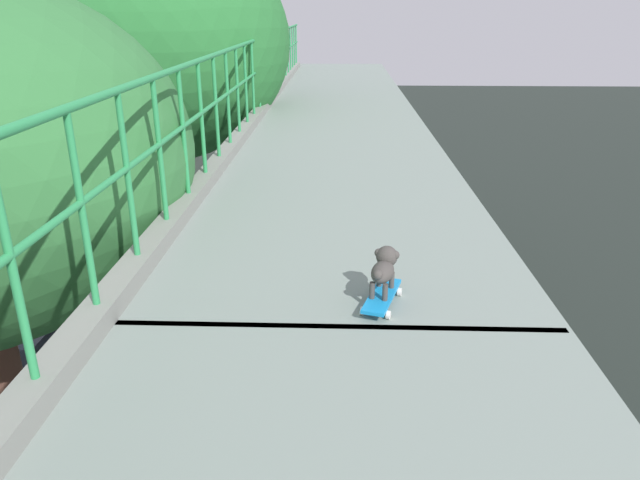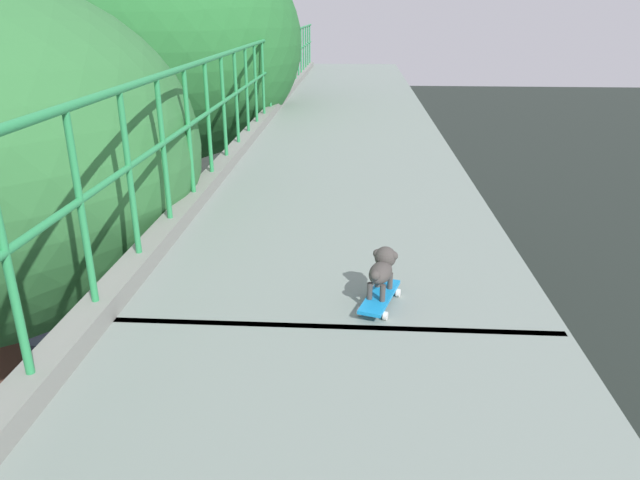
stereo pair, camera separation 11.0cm
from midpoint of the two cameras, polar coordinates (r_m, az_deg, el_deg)
The scene contains 5 objects.
car_silver_fifth at distance 14.19m, azimuth -26.42°, elevation -9.44°, with size 1.76×4.32×1.32m.
city_bus at distance 30.02m, azimuth -18.80°, elevation 9.80°, with size 2.70×11.89×3.16m.
roadside_tree_far at distance 12.57m, azimuth -17.03°, elevation 17.67°, with size 5.73×5.73×9.10m.
toy_skateboard at distance 3.90m, azimuth 5.24°, elevation -5.51°, with size 0.30×0.55×0.08m.
small_dog at distance 3.87m, azimuth 5.47°, elevation -2.59°, with size 0.22×0.37×0.29m.
Camera 1 is at (1.24, -2.00, 7.40)m, focal length 32.80 mm.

